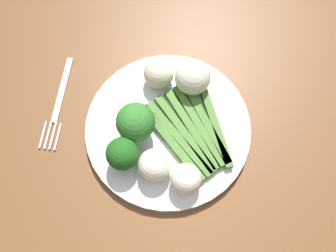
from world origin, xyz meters
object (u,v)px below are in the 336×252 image
object	(u,v)px
broccoli_front_left	(136,123)
cauliflower_back_right	(193,77)
fork	(59,103)
dining_table	(149,153)
broccoli_outer_edge	(122,154)
cauliflower_mid	(186,179)
cauliflower_back	(159,74)
plate	(168,129)
asparagus_bundle	(192,131)
cauliflower_left	(155,165)

from	to	relation	value
broccoli_front_left	cauliflower_back_right	bearing A→B (deg)	-132.21
fork	broccoli_front_left	bearing A→B (deg)	74.96
fork	dining_table	bearing A→B (deg)	76.74
broccoli_outer_edge	fork	xyz separation A→B (m)	(0.12, -0.09, -0.05)
cauliflower_mid	broccoli_front_left	bearing A→B (deg)	-42.98
cauliflower_back	fork	distance (m)	0.17
broccoli_front_left	cauliflower_back	distance (m)	0.10
plate	broccoli_front_left	distance (m)	0.07
asparagus_bundle	broccoli_outer_edge	xyz separation A→B (m)	(0.10, 0.05, 0.03)
cauliflower_back_right	broccoli_front_left	bearing A→B (deg)	47.79
dining_table	cauliflower_left	world-z (taller)	cauliflower_left
broccoli_outer_edge	cauliflower_left	xyz separation A→B (m)	(-0.05, 0.01, -0.01)
cauliflower_back_right	cauliflower_back	bearing A→B (deg)	-4.86
asparagus_bundle	broccoli_outer_edge	bearing A→B (deg)	84.12
cauliflower_back_right	cauliflower_mid	size ratio (longest dim) A/B	1.25
asparagus_bundle	cauliflower_left	world-z (taller)	cauliflower_left
dining_table	plate	xyz separation A→B (m)	(-0.03, -0.01, 0.10)
cauliflower_mid	fork	bearing A→B (deg)	-28.93
cauliflower_left	plate	bearing A→B (deg)	-101.63
broccoli_front_left	cauliflower_mid	bearing A→B (deg)	137.02
plate	cauliflower_back	distance (m)	0.09
cauliflower_left	cauliflower_back_right	xyz separation A→B (m)	(-0.05, -0.14, 0.00)
cauliflower_left	cauliflower_mid	size ratio (longest dim) A/B	1.07
asparagus_bundle	broccoli_front_left	world-z (taller)	broccoli_front_left
asparagus_bundle	cauliflower_back_right	xyz separation A→B (m)	(0.00, -0.08, 0.02)
cauliflower_left	cauliflower_mid	distance (m)	0.05
fork	cauliflower_back_right	bearing A→B (deg)	104.58
asparagus_bundle	cauliflower_back	bearing A→B (deg)	0.21
plate	cauliflower_back_right	bearing A→B (deg)	-113.66
asparagus_bundle	cauliflower_mid	bearing A→B (deg)	141.73
plate	cauliflower_left	distance (m)	0.08
broccoli_front_left	cauliflower_left	world-z (taller)	broccoli_front_left
asparagus_bundle	cauliflower_left	xyz separation A→B (m)	(0.05, 0.06, 0.02)
cauliflower_left	broccoli_outer_edge	bearing A→B (deg)	-13.10
dining_table	fork	size ratio (longest dim) A/B	8.44
broccoli_front_left	plate	bearing A→B (deg)	-165.22
broccoli_outer_edge	cauliflower_left	distance (m)	0.05
broccoli_front_left	cauliflower_back	xyz separation A→B (m)	(-0.03, -0.09, -0.02)
cauliflower_back_right	fork	size ratio (longest dim) A/B	0.34
cauliflower_back	fork	xyz separation A→B (m)	(0.16, 0.05, -0.04)
asparagus_bundle	fork	size ratio (longest dim) A/B	1.02
broccoli_outer_edge	cauliflower_back	distance (m)	0.14
plate	fork	distance (m)	0.19
plate	asparagus_bundle	distance (m)	0.04
asparagus_bundle	cauliflower_back	distance (m)	0.10
cauliflower_left	broccoli_front_left	bearing A→B (deg)	-60.47
dining_table	cauliflower_back_right	distance (m)	0.18
cauliflower_mid	fork	distance (m)	0.25
cauliflower_mid	cauliflower_left	bearing A→B (deg)	-19.27
dining_table	cauliflower_back	bearing A→B (deg)	-98.05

